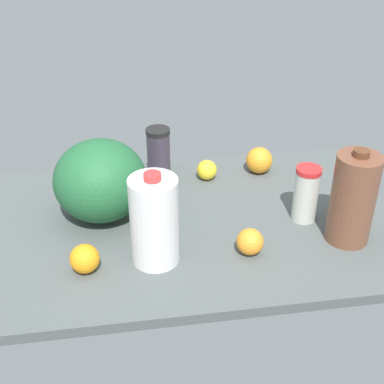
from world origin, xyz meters
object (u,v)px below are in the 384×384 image
milk_jug (154,221)px  orange_near_front (250,242)px  tumbler_cup (306,194)px  lemon_beside_bowl (207,170)px  orange_far_back (259,160)px  shaker_bottle (159,152)px  orange_by_jug (85,259)px  chocolate_milk_jug (353,199)px  watermelon (100,180)px

milk_jug → orange_near_front: (25.09, -1.22, -8.57)cm
tumbler_cup → lemon_beside_bowl: 36.71cm
orange_far_back → orange_near_front: (-13.74, -42.69, -0.80)cm
shaker_bottle → orange_by_jug: bearing=-116.5°
shaker_bottle → lemon_beside_bowl: (15.27, -5.74, -4.97)cm
chocolate_milk_jug → orange_by_jug: (-71.69, -3.34, -9.16)cm
shaker_bottle → orange_near_front: (19.72, -46.54, -4.63)cm
shaker_bottle → orange_far_back: 33.90cm
orange_far_back → milk_jug: bearing=-133.1°
watermelon → chocolate_milk_jug: size_ratio=0.97×
orange_by_jug → orange_far_back: bearing=37.4°
orange_near_front → watermelon: bearing=147.7°
shaker_bottle → orange_far_back: size_ratio=1.85×
tumbler_cup → orange_near_front: size_ratio=2.32×
shaker_bottle → lemon_beside_bowl: shaker_bottle is taller
shaker_bottle → orange_near_front: size_ratio=2.26×
chocolate_milk_jug → orange_near_front: bearing=-175.1°
watermelon → tumbler_cup: bearing=-10.5°
milk_jug → orange_by_jug: milk_jug is taller
tumbler_cup → orange_by_jug: 64.77cm
milk_jug → chocolate_milk_jug: (53.42, 1.22, 0.78)cm
tumbler_cup → chocolate_milk_jug: bearing=-51.9°
watermelon → lemon_beside_bowl: (34.11, 16.45, -8.56)cm
watermelon → orange_far_back: size_ratio=3.01×
orange_far_back → lemon_beside_bowl: (-18.19, -1.89, -1.14)cm
tumbler_cup → shaker_bottle: 51.32cm
milk_jug → tumbler_cup: bearing=15.4°
tumbler_cup → shaker_bottle: size_ratio=1.03×
watermelon → orange_near_front: (38.57, -24.34, -8.22)cm
watermelon → orange_far_back: watermelon is taller
lemon_beside_bowl → tumbler_cup: bearing=-48.5°
lemon_beside_bowl → orange_near_front: bearing=-83.8°
tumbler_cup → shaker_bottle: bearing=140.0°
tumbler_cup → chocolate_milk_jug: chocolate_milk_jug is taller
tumbler_cup → watermelon: bearing=169.5°
orange_far_back → orange_by_jug: size_ratio=1.16×
orange_near_front → milk_jug: bearing=177.2°
tumbler_cup → milk_jug: milk_jug is taller
milk_jug → shaker_bottle: bearing=83.2°
shaker_bottle → orange_far_back: bearing=-6.6°
milk_jug → orange_near_front: bearing=-2.8°
shaker_bottle → orange_far_back: (33.46, -3.85, -3.83)cm
orange_by_jug → lemon_beside_bowl: 57.03cm
orange_near_front → lemon_beside_bowl: bearing=96.2°
watermelon → milk_jug: size_ratio=1.03×
orange_far_back → watermelon: bearing=-160.7°
chocolate_milk_jug → lemon_beside_bowl: size_ratio=4.16×
tumbler_cup → orange_far_back: (-5.87, 29.13, -4.05)cm
orange_by_jug → orange_near_front: size_ratio=1.05×
chocolate_milk_jug → orange_near_front: (-28.33, -2.44, -9.35)cm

